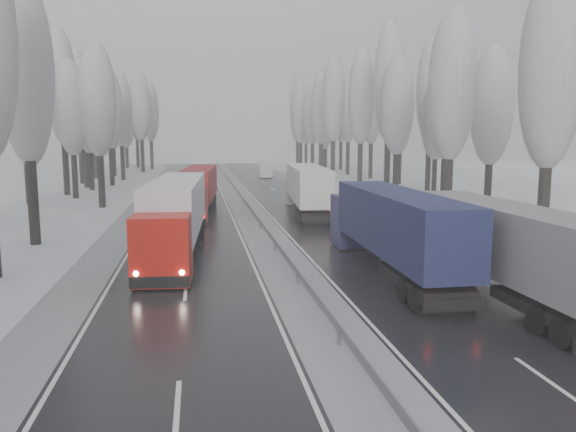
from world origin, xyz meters
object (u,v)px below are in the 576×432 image
object	(u,v)px
truck_grey_tarp	(492,241)
truck_red_white	(175,212)
truck_cream_box	(306,186)
truck_blue_box	(390,225)
box_truck_distant	(266,170)
truck_red_red	(198,187)

from	to	relation	value
truck_grey_tarp	truck_red_white	bearing A→B (deg)	142.10
truck_cream_box	truck_red_white	size ratio (longest dim) A/B	0.99
truck_grey_tarp	truck_blue_box	world-z (taller)	truck_blue_box
truck_cream_box	box_truck_distant	size ratio (longest dim) A/B	2.40
box_truck_distant	truck_red_red	distance (m)	45.19
truck_grey_tarp	truck_cream_box	bearing A→B (deg)	95.58
truck_cream_box	truck_red_red	size ratio (longest dim) A/B	1.06
truck_grey_tarp	truck_red_red	distance (m)	31.33
truck_cream_box	truck_red_white	xyz separation A→B (m)	(-11.03, -16.33, 0.04)
truck_red_white	truck_red_red	distance (m)	18.06
truck_red_red	truck_grey_tarp	bearing A→B (deg)	-60.86
truck_grey_tarp	box_truck_distant	distance (m)	72.35
truck_grey_tarp	truck_blue_box	size ratio (longest dim) A/B	0.96
truck_red_white	truck_red_red	size ratio (longest dim) A/B	1.08
truck_cream_box	truck_grey_tarp	bearing A→B (deg)	-78.57
truck_grey_tarp	truck_blue_box	xyz separation A→B (m)	(-3.09, 4.59, 0.10)
truck_red_red	truck_red_white	bearing A→B (deg)	-89.27
box_truck_distant	truck_red_white	xyz separation A→B (m)	(-12.82, -61.71, 1.25)
truck_cream_box	truck_red_red	distance (m)	9.78
truck_blue_box	truck_red_red	distance (m)	25.90
truck_grey_tarp	truck_red_white	distance (m)	17.68
truck_blue_box	truck_grey_tarp	bearing A→B (deg)	-55.23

